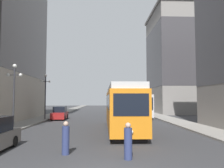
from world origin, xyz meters
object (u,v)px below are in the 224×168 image
Objects in this scene: parked_car_left_near at (60,113)px; lamp_post_left_near at (14,86)px; transit_bus at (138,105)px; streetcar at (122,107)px; pedestrian_crossing_far at (128,142)px; lamp_post_left_far at (45,90)px; pedestrian_crossing_near at (66,139)px.

parked_car_left_near is 12.17m from lamp_post_left_near.
transit_bus is 20.27m from lamp_post_left_near.
streetcar is 7.94× the size of pedestrian_crossing_far.
lamp_post_left_near is 0.95× the size of lamp_post_left_far.
pedestrian_crossing_far is at bearing -93.28° from streetcar.
pedestrian_crossing_near is 11.18m from lamp_post_left_near.
transit_bus is at bearing -41.27° from pedestrian_crossing_far.
lamp_post_left_near is at bearing 137.36° from pedestrian_crossing_near.
transit_bus is 25.30m from pedestrian_crossing_far.
transit_bus is 14.24m from lamp_post_left_far.
streetcar is 10.00m from pedestrian_crossing_far.
pedestrian_crossing_far reaches higher than pedestrian_crossing_near.
lamp_post_left_near reaches higher than pedestrian_crossing_near.
streetcar is 8.09× the size of pedestrian_crossing_near.
pedestrian_crossing_near is (4.17, -20.45, -0.07)m from parked_car_left_near.
parked_car_left_near reaches higher than pedestrian_crossing_near.
lamp_post_left_far is (-1.90, -0.67, 3.29)m from parked_car_left_near.
lamp_post_left_near reaches higher than parked_car_left_near.
streetcar is 14.72m from lamp_post_left_far.
streetcar is 2.19× the size of lamp_post_left_far.
streetcar is 9.64m from pedestrian_crossing_near.
parked_car_left_near is 2.78× the size of pedestrian_crossing_near.
transit_bus is 6.55× the size of pedestrian_crossing_far.
transit_bus is at bearing 14.35° from parked_car_left_near.
parked_car_left_near is 2.73× the size of pedestrian_crossing_far.
lamp_post_left_far is (-9.65, 10.93, 2.03)m from streetcar.
pedestrian_crossing_far is (-0.53, -9.90, -1.31)m from streetcar.
parked_car_left_near is (-7.75, 11.60, -1.26)m from streetcar.
lamp_post_left_far is at bearing 90.00° from lamp_post_left_near.
pedestrian_crossing_near is (-3.58, -8.85, -1.33)m from streetcar.
transit_bus is at bearing 85.64° from pedestrian_crossing_near.
pedestrian_crossing_far is at bearing -66.36° from lamp_post_left_far.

